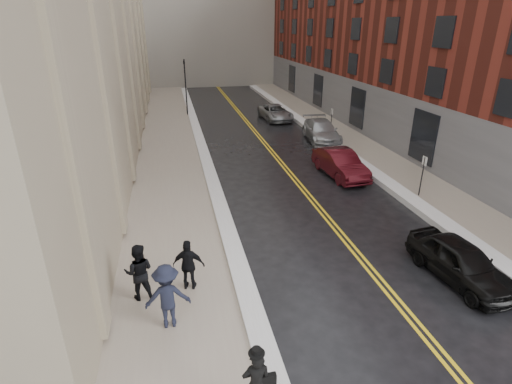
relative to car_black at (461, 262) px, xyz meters
name	(u,v)px	position (x,y,z in m)	size (l,w,h in m)	color
ground	(333,329)	(-5.20, -1.43, -0.71)	(160.00, 160.00, 0.00)	black
sidewalk_left	(169,163)	(-9.70, 14.57, -0.63)	(4.00, 64.00, 0.15)	gray
sidewalk_right	(367,150)	(3.80, 14.57, -0.63)	(3.00, 64.00, 0.15)	gray
lane_stripe_a	(275,157)	(-2.82, 14.57, -0.70)	(0.12, 64.00, 0.01)	gold
lane_stripe_b	(278,157)	(-2.58, 14.57, -0.70)	(0.12, 64.00, 0.01)	gold
snow_ridge_left	(206,160)	(-7.40, 14.57, -0.58)	(0.70, 60.80, 0.26)	white
snow_ridge_right	(342,151)	(1.95, 14.57, -0.56)	(0.85, 60.80, 0.30)	white
building_right	(436,13)	(12.30, 21.57, 8.29)	(14.00, 50.00, 18.00)	maroon
traffic_signal	(185,83)	(-7.80, 28.57, 2.38)	(0.18, 0.15, 5.20)	black
parking_sign_near	(422,173)	(2.70, 6.57, 0.65)	(0.06, 0.35, 2.23)	black
parking_sign_far	(331,120)	(2.70, 18.57, 0.65)	(0.06, 0.35, 2.23)	black
car_black	(461,262)	(0.00, 0.00, 0.00)	(1.67, 4.14, 1.41)	black
car_maroon	(340,163)	(0.00, 10.42, 0.06)	(1.61, 4.62, 1.52)	#410B12
car_silver_near	(321,131)	(1.60, 17.71, 0.06)	(2.14, 5.27, 1.53)	#9DA0A4
car_silver_far	(275,112)	(0.00, 25.26, -0.03)	(2.25, 4.87, 1.35)	gray
pedestrian_main	(257,384)	(-8.00, -3.74, 0.33)	(0.64, 0.42, 1.76)	black
pedestrian_a	(139,272)	(-10.73, 1.07, 0.40)	(0.93, 0.72, 1.91)	black
pedestrian_b	(167,296)	(-9.87, -0.40, 0.44)	(1.29, 0.74, 2.00)	black
pedestrian_c	(189,265)	(-9.18, 1.24, 0.33)	(1.04, 0.43, 1.78)	black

